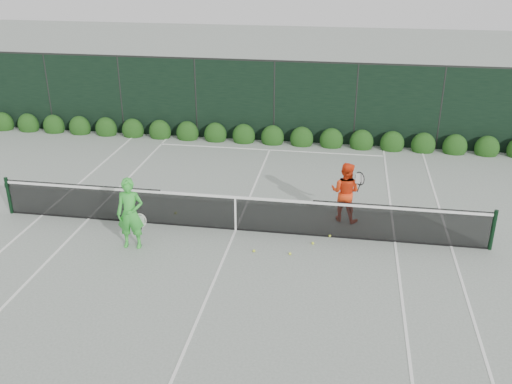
# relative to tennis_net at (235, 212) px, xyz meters

# --- Properties ---
(ground) EXTENTS (80.00, 80.00, 0.00)m
(ground) POSITION_rel_tennis_net_xyz_m (0.02, 0.00, -0.53)
(ground) COLOR gray
(ground) RESTS_ON ground
(tennis_net) EXTENTS (12.90, 0.10, 1.07)m
(tennis_net) POSITION_rel_tennis_net_xyz_m (0.00, 0.00, 0.00)
(tennis_net) COLOR black
(tennis_net) RESTS_ON ground
(player_woman) EXTENTS (0.70, 0.50, 1.82)m
(player_woman) POSITION_rel_tennis_net_xyz_m (-2.33, -1.28, 0.38)
(player_woman) COLOR green
(player_woman) RESTS_ON ground
(player_man) EXTENTS (0.96, 0.84, 1.66)m
(player_man) POSITION_rel_tennis_net_xyz_m (2.82, 1.07, 0.30)
(player_man) COLOR #FC4015
(player_man) RESTS_ON ground
(court_lines) EXTENTS (11.03, 23.83, 0.01)m
(court_lines) POSITION_rel_tennis_net_xyz_m (0.02, 0.00, -0.53)
(court_lines) COLOR white
(court_lines) RESTS_ON ground
(windscreen_fence) EXTENTS (32.00, 21.07, 3.06)m
(windscreen_fence) POSITION_rel_tennis_net_xyz_m (0.02, -2.71, 0.98)
(windscreen_fence) COLOR black
(windscreen_fence) RESTS_ON ground
(hedge_row) EXTENTS (31.66, 0.65, 0.94)m
(hedge_row) POSITION_rel_tennis_net_xyz_m (0.02, 7.15, -0.30)
(hedge_row) COLOR #12380F
(hedge_row) RESTS_ON ground
(tennis_balls) EXTENTS (4.39, 1.81, 0.07)m
(tennis_balls) POSITION_rel_tennis_net_xyz_m (1.01, -0.39, -0.50)
(tennis_balls) COLOR #DBF135
(tennis_balls) RESTS_ON ground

